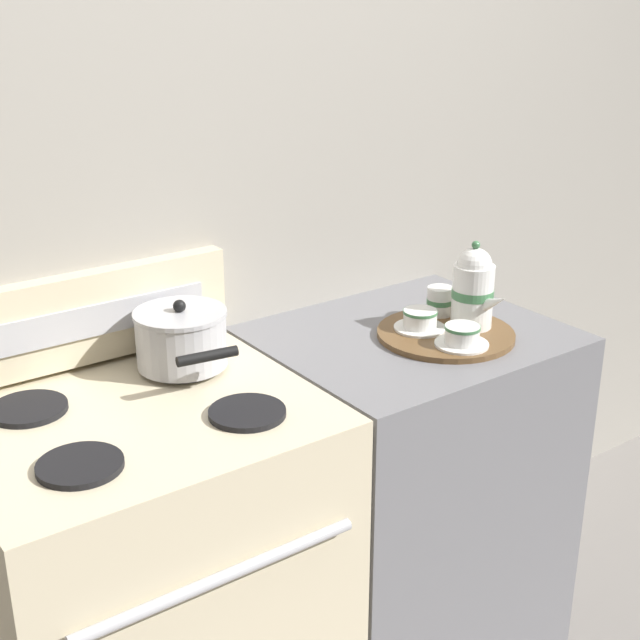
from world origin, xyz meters
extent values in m
cube|color=#9E998E|center=(0.00, 0.33, 1.10)|extent=(6.00, 0.05, 2.20)
cube|color=beige|center=(-0.36, 0.00, 0.45)|extent=(0.72, 0.60, 0.90)
cylinder|color=silver|center=(-0.36, -0.32, 0.71)|extent=(0.58, 0.02, 0.02)
cylinder|color=black|center=(-0.53, 0.14, 0.91)|extent=(0.15, 0.15, 0.01)
cylinder|color=black|center=(-0.19, 0.14, 0.91)|extent=(0.15, 0.15, 0.01)
cylinder|color=black|center=(-0.53, -0.14, 0.91)|extent=(0.15, 0.15, 0.01)
cylinder|color=black|center=(-0.19, -0.14, 0.91)|extent=(0.15, 0.15, 0.01)
cube|color=beige|center=(-0.36, 0.28, 1.02)|extent=(0.71, 0.05, 0.20)
cube|color=#B7B7BC|center=(-0.36, 0.25, 1.02)|extent=(0.58, 0.01, 0.07)
cube|color=slate|center=(0.37, 0.00, 0.45)|extent=(0.71, 0.60, 0.90)
cylinder|color=#B7B7BC|center=(-0.19, 0.14, 0.97)|extent=(0.20, 0.20, 0.12)
cylinder|color=#B7B7BC|center=(-0.19, 0.14, 1.04)|extent=(0.20, 0.20, 0.01)
sphere|color=black|center=(-0.19, 0.14, 1.05)|extent=(0.03, 0.03, 0.03)
cylinder|color=black|center=(-0.21, -0.03, 1.00)|extent=(0.13, 0.04, 0.02)
cylinder|color=brown|center=(0.42, -0.07, 0.91)|extent=(0.33, 0.33, 0.01)
cylinder|color=white|center=(0.49, -0.08, 1.00)|extent=(0.10, 0.10, 0.16)
cylinder|color=#427A4C|center=(0.49, -0.08, 1.00)|extent=(0.10, 0.10, 0.02)
sphere|color=white|center=(0.49, -0.08, 1.07)|extent=(0.08, 0.08, 0.08)
sphere|color=#427A4C|center=(0.49, -0.08, 1.12)|extent=(0.02, 0.02, 0.02)
cone|color=white|center=(0.49, -0.15, 1.00)|extent=(0.03, 0.08, 0.06)
cylinder|color=white|center=(0.39, -0.15, 0.92)|extent=(0.13, 0.13, 0.01)
cylinder|color=white|center=(0.39, -0.15, 0.95)|extent=(0.08, 0.08, 0.04)
cylinder|color=#427A4C|center=(0.39, -0.15, 0.96)|extent=(0.08, 0.08, 0.01)
cylinder|color=white|center=(0.38, -0.02, 0.92)|extent=(0.13, 0.13, 0.01)
cylinder|color=white|center=(0.38, -0.02, 0.95)|extent=(0.08, 0.08, 0.04)
cylinder|color=#427A4C|center=(0.38, -0.02, 0.96)|extent=(0.08, 0.08, 0.01)
cylinder|color=white|center=(0.48, 0.03, 0.95)|extent=(0.07, 0.07, 0.07)
cylinder|color=#427A4C|center=(0.48, 0.03, 0.95)|extent=(0.07, 0.07, 0.01)
camera|label=1|loc=(-0.99, -1.50, 1.72)|focal=50.00mm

